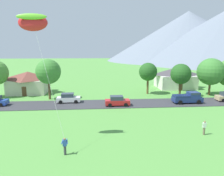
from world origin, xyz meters
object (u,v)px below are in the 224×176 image
object	(u,v)px
house_leftmost	(175,77)
parked_car_red_east_end	(117,101)
tree_near_right	(148,72)
tree_left_of_center	(48,72)
tree_far_right	(181,74)
pickup_truck_navy_west_side	(188,98)
kite_flyer_with_kite	(33,25)
tree_right_of_center	(211,72)
parked_car_white_west_end	(68,98)
watcher_person	(204,127)
house_left_center	(28,82)

from	to	relation	value
house_leftmost	parked_car_red_east_end	size ratio (longest dim) A/B	2.24
tree_near_right	tree_left_of_center	bearing A→B (deg)	-170.76
tree_left_of_center	tree_far_right	bearing A→B (deg)	0.85
tree_left_of_center	tree_near_right	size ratio (longest dim) A/B	1.15
tree_far_right	pickup_truck_navy_west_side	xyz separation A→B (m)	(-0.77, -5.71, -3.57)
tree_near_right	kite_flyer_with_kite	size ratio (longest dim) A/B	0.51
tree_right_of_center	pickup_truck_navy_west_side	distance (m)	10.41
tree_near_right	parked_car_white_west_end	bearing A→B (deg)	-158.22
tree_far_right	parked_car_red_east_end	xyz separation A→B (m)	(-13.71, -6.47, -3.76)
tree_near_right	tree_far_right	xyz separation A→B (m)	(6.07, -2.90, -0.17)
pickup_truck_navy_west_side	kite_flyer_with_kite	world-z (taller)	kite_flyer_with_kite
kite_flyer_with_kite	watcher_person	bearing A→B (deg)	-0.09
pickup_truck_navy_west_side	tree_far_right	bearing A→B (deg)	82.29
watcher_person	parked_car_white_west_end	bearing A→B (deg)	137.00
tree_left_of_center	parked_car_white_west_end	xyz separation A→B (m)	(3.99, -3.21, -4.52)
parked_car_white_west_end	tree_left_of_center	bearing A→B (deg)	141.20
tree_far_right	pickup_truck_navy_west_side	world-z (taller)	tree_far_right
tree_right_of_center	parked_car_red_east_end	xyz separation A→B (m)	(-20.31, -6.96, -4.12)
tree_far_right	parked_car_red_east_end	bearing A→B (deg)	-154.75
kite_flyer_with_kite	watcher_person	distance (m)	21.57
parked_car_white_west_end	watcher_person	size ratio (longest dim) A/B	2.53
house_left_center	parked_car_red_east_end	distance (m)	22.21
tree_right_of_center	tree_near_right	distance (m)	12.90
house_leftmost	kite_flyer_with_kite	bearing A→B (deg)	-131.76
tree_near_right	parked_car_red_east_end	bearing A→B (deg)	-129.20
house_left_center	parked_car_white_west_end	bearing A→B (deg)	-44.22
parked_car_red_east_end	watcher_person	size ratio (longest dim) A/B	2.51
parked_car_red_east_end	parked_car_white_west_end	bearing A→B (deg)	161.62
parked_car_red_east_end	house_leftmost	bearing A→B (deg)	44.36
tree_left_of_center	tree_far_right	size ratio (longest dim) A/B	1.16
parked_car_red_east_end	pickup_truck_navy_west_side	distance (m)	12.96
house_leftmost	parked_car_red_east_end	world-z (taller)	house_leftmost
house_left_center	tree_right_of_center	size ratio (longest dim) A/B	1.09
house_left_center	tree_right_of_center	distance (m)	39.16
tree_right_of_center	tree_far_right	xyz separation A→B (m)	(-6.61, -0.49, -0.36)
house_left_center	pickup_truck_navy_west_side	bearing A→B (deg)	-20.34
tree_right_of_center	parked_car_red_east_end	size ratio (longest dim) A/B	1.85
tree_right_of_center	parked_car_white_west_end	world-z (taller)	tree_right_of_center
parked_car_red_east_end	pickup_truck_navy_west_side	xyz separation A→B (m)	(12.93, 0.75, 0.19)
tree_right_of_center	tree_far_right	size ratio (longest dim) A/B	1.16
tree_near_right	watcher_person	world-z (taller)	tree_near_right
house_leftmost	pickup_truck_navy_west_side	distance (m)	15.54
parked_car_red_east_end	tree_right_of_center	bearing A→B (deg)	18.91
kite_flyer_with_kite	watcher_person	xyz separation A→B (m)	(18.40, -0.03, -11.24)
tree_near_right	watcher_person	xyz separation A→B (m)	(1.02, -22.62, -3.92)
parked_car_white_west_end	watcher_person	distance (m)	23.64
tree_far_right	watcher_person	distance (m)	20.70
tree_near_right	parked_car_red_east_end	world-z (taller)	tree_near_right
house_leftmost	watcher_person	size ratio (longest dim) A/B	5.62
house_leftmost	tree_far_right	bearing A→B (deg)	-104.99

